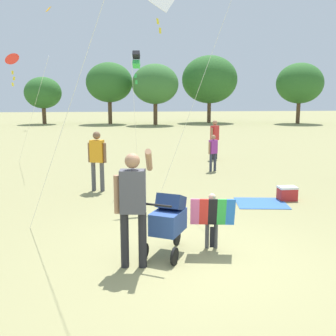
# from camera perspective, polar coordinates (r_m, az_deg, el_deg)

# --- Properties ---
(ground_plane) EXTENTS (120.00, 120.00, 0.00)m
(ground_plane) POSITION_cam_1_polar(r_m,az_deg,el_deg) (6.56, 4.08, -13.08)
(ground_plane) COLOR #938E5B
(treeline_distant) EXTENTS (27.53, 6.89, 6.39)m
(treeline_distant) POSITION_cam_1_polar(r_m,az_deg,el_deg) (37.78, 2.59, 12.12)
(treeline_distant) COLOR brown
(treeline_distant) RESTS_ON ground
(child_with_butterfly_kite) EXTENTS (0.76, 0.40, 0.97)m
(child_with_butterfly_kite) POSITION_cam_1_polar(r_m,az_deg,el_deg) (6.83, 6.34, -6.78)
(child_with_butterfly_kite) COLOR #4C4C51
(child_with_butterfly_kite) RESTS_ON ground
(person_adult_flyer) EXTENTS (0.61, 0.54, 1.85)m
(person_adult_flyer) POSITION_cam_1_polar(r_m,az_deg,el_deg) (5.99, -5.05, -4.56)
(person_adult_flyer) COLOR #232328
(person_adult_flyer) RESTS_ON ground
(stroller) EXTENTS (0.84, 1.09, 1.03)m
(stroller) POSITION_cam_1_polar(r_m,az_deg,el_deg) (6.61, 0.08, -7.24)
(stroller) COLOR black
(stroller) RESTS_ON ground
(kite_orange_delta) EXTENTS (2.22, 3.21, 4.21)m
(kite_orange_delta) POSITION_cam_1_polar(r_m,az_deg,el_deg) (16.72, -21.44, 14.19)
(kite_orange_delta) COLOR red
(kite_orange_delta) RESTS_ON ground
(kite_green_novelty) EXTENTS (0.41, 3.84, 4.16)m
(kite_green_novelty) POSITION_cam_1_polar(r_m,az_deg,el_deg) (14.49, -4.58, 15.13)
(kite_green_novelty) COLOR black
(kite_green_novelty) RESTS_ON ground
(kite_blue_high) EXTENTS (1.88, 1.72, 5.34)m
(kite_blue_high) POSITION_cam_1_polar(r_m,az_deg,el_deg) (10.46, -0.95, 22.22)
(kite_blue_high) COLOR white
(kite_blue_high) RESTS_ON ground
(person_sitting_far) EXTENTS (0.50, 0.32, 1.65)m
(person_sitting_far) POSITION_cam_1_polar(r_m,az_deg,el_deg) (11.02, -10.13, 1.67)
(person_sitting_far) COLOR #4C4C51
(person_sitting_far) RESTS_ON ground
(person_couple_left) EXTENTS (0.40, 0.40, 1.61)m
(person_couple_left) POSITION_cam_1_polar(r_m,az_deg,el_deg) (16.47, 6.72, 4.53)
(person_couple_left) COLOR #232328
(person_couple_left) RESTS_ON ground
(person_kid_running) EXTENTS (0.37, 0.28, 1.27)m
(person_kid_running) POSITION_cam_1_polar(r_m,az_deg,el_deg) (13.86, 6.49, 2.60)
(person_kid_running) COLOR #33384C
(person_kid_running) RESTS_ON ground
(picnic_blanket) EXTENTS (1.33, 1.19, 0.02)m
(picnic_blanket) POSITION_cam_1_polar(r_m,az_deg,el_deg) (10.02, 13.24, -4.94)
(picnic_blanket) COLOR #3366B2
(picnic_blanket) RESTS_ON ground
(cooler_box) EXTENTS (0.45, 0.33, 0.35)m
(cooler_box) POSITION_cam_1_polar(r_m,az_deg,el_deg) (10.48, 16.74, -3.49)
(cooler_box) COLOR red
(cooler_box) RESTS_ON ground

